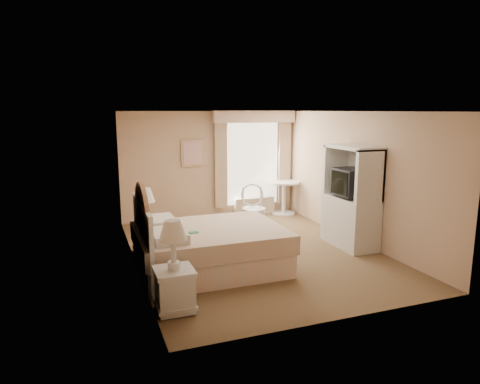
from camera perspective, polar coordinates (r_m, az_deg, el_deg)
name	(u,v)px	position (r m, az deg, el deg)	size (l,w,h in m)	color
room	(255,183)	(7.53, 2.02, 1.15)	(4.21, 5.51, 2.51)	brown
window	(254,160)	(10.35, 1.84, 4.31)	(2.05, 0.22, 2.51)	white
framed_art	(192,153)	(9.92, -6.37, 5.18)	(0.52, 0.04, 0.62)	tan
bed	(203,247)	(6.87, -4.90, -7.30)	(2.29, 1.80, 1.60)	#DCA68F
nightstand_near	(174,278)	(5.54, -8.75, -11.30)	(0.49, 0.49, 1.18)	white
nightstand_far	(146,229)	(7.83, -12.38, -4.83)	(0.48, 0.48, 1.16)	white
round_table	(284,192)	(10.52, 5.87, -0.03)	(0.77, 0.77, 0.81)	silver
cafe_chair	(253,205)	(8.88, 1.75, -1.72)	(0.57, 0.57, 1.02)	silver
armoire	(351,205)	(8.23, 14.58, -1.68)	(0.57, 1.14, 1.89)	white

